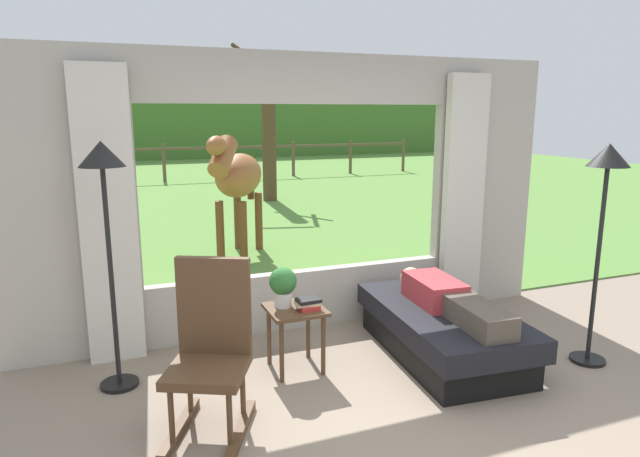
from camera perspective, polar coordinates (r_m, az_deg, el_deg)
name	(u,v)px	position (r m, az deg, el deg)	size (l,w,h in m)	color
ground_plane	(429,456)	(3.67, 11.14, -21.93)	(12.00, 12.00, 0.00)	gray
back_wall_with_window	(302,198)	(5.16, -1.87, 3.15)	(5.20, 0.12, 2.55)	#ADA599
curtain_panel_left	(108,218)	(4.74, -20.91, 0.98)	(0.44, 0.10, 2.40)	beige
curtain_panel_right	(463,195)	(5.83, 14.49, 3.30)	(0.44, 0.10, 2.40)	beige
outdoor_pasture_lawn	(170,187)	(15.92, -15.17, 4.17)	(36.00, 21.68, 0.02)	#568438
distant_hill_ridge	(141,132)	(25.61, -17.87, 9.45)	(36.00, 2.00, 2.40)	#436E2C
recliner_sofa	(442,331)	(4.88, 12.45, -10.20)	(1.04, 1.77, 0.42)	black
reclining_person	(448,298)	(4.74, 12.95, -7.00)	(0.39, 1.44, 0.22)	#B23338
rocking_chair	(211,348)	(3.71, -11.12, -11.96)	(0.71, 0.81, 1.12)	#4C331E
side_table	(295,319)	(4.45, -2.54, -9.26)	(0.44, 0.44, 0.52)	#4C331E
potted_plant	(283,284)	(4.39, -3.83, -5.75)	(0.22, 0.22, 0.32)	silver
book_stack	(308,304)	(4.37, -1.22, -7.72)	(0.20, 0.15, 0.09)	#B22D28
floor_lamp_left	(104,191)	(4.19, -21.26, 3.56)	(0.32, 0.32, 1.84)	black
floor_lamp_right	(605,188)	(4.87, 27.23, 3.71)	(0.32, 0.32, 1.80)	black
horse	(237,177)	(7.74, -8.49, 5.24)	(1.21, 1.74, 1.73)	brown
pasture_tree	(269,130)	(12.83, -5.26, 10.08)	(1.49, 1.49, 3.48)	#4C3823
pasture_fence_line	(164,157)	(16.98, -15.75, 7.09)	(16.10, 0.10, 1.10)	brown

